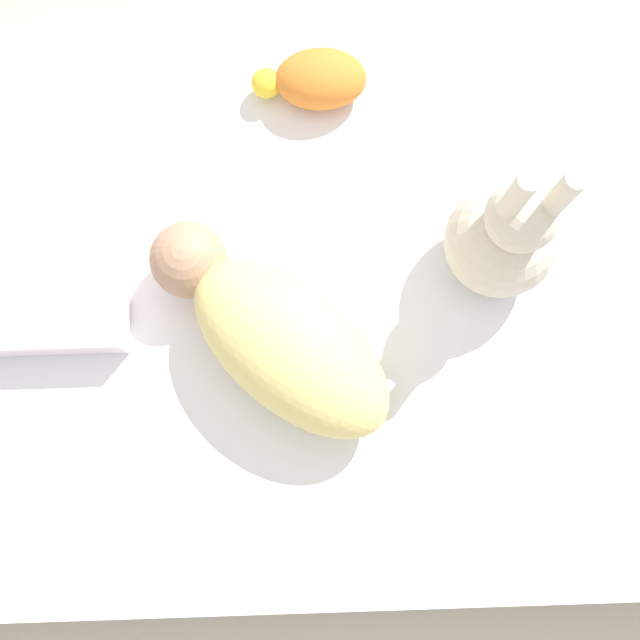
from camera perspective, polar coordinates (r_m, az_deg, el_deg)
name	(u,v)px	position (r m, az deg, el deg)	size (l,w,h in m)	color
ground_plane	(344,312)	(1.44, 1.88, 0.64)	(12.00, 12.00, 0.00)	#B2A893
bed_mattress	(346,304)	(1.37, 1.98, 1.21)	(1.44, 1.04, 0.14)	white
swaddled_baby	(276,335)	(1.21, -3.40, -1.14)	(0.44, 0.42, 0.17)	#EFDB7F
pillow	(13,241)	(1.39, -22.33, 5.56)	(0.38, 0.39, 0.08)	white
bunny_plush	(505,236)	(1.24, 13.93, 6.21)	(0.19, 0.19, 0.37)	beige
turtle_plush	(316,79)	(1.39, -0.30, 17.85)	(0.21, 0.11, 0.09)	orange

